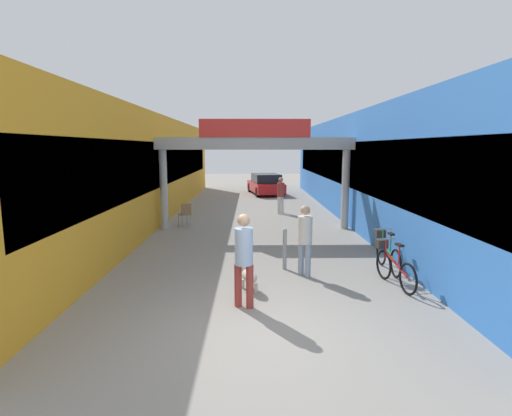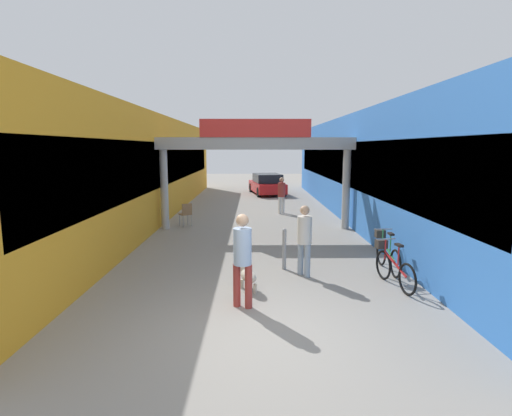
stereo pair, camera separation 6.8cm
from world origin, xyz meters
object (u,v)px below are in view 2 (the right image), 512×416
Objects in this scene: bicycle_red_nearest at (392,266)px; bicycle_green_second at (387,252)px; pedestrian_companion at (304,236)px; pedestrian_carrying_crate at (282,193)px; parked_car_red at (267,184)px; pedestrian_with_dog at (242,254)px; dog_on_leash at (248,275)px; cafe_chair_wood_nearer at (186,213)px; bollard_post_metal at (284,249)px.

bicycle_red_nearest is 0.99× the size of bicycle_green_second.
pedestrian_companion is 9.00m from pedestrian_carrying_crate.
parked_car_red is at bearing 97.12° from bicycle_red_nearest.
pedestrian_with_dog reaches higher than dog_on_leash.
cafe_chair_wood_nearer is 0.21× the size of parked_car_red.
bicycle_green_second reaches higher than cafe_chair_wood_nearer.
pedestrian_carrying_crate is 2.27× the size of dog_on_leash.
pedestrian_companion is at bearing -57.82° from cafe_chair_wood_nearer.
bicycle_red_nearest is (1.75, -9.64, -0.51)m from pedestrian_carrying_crate.
cafe_chair_wood_nearer is (-5.86, 5.52, 0.10)m from bicycle_green_second.
pedestrian_companion is 1.01× the size of pedestrian_carrying_crate.
pedestrian_with_dog is at bearing -93.38° from parked_car_red.
cafe_chair_wood_nearer is (-3.76, 5.98, -0.42)m from pedestrian_companion.
dog_on_leash is at bearing -174.84° from bicycle_red_nearest.
pedestrian_carrying_crate is at bearing -86.98° from parked_car_red.
cafe_chair_wood_nearer is at bearing 109.51° from dog_on_leash.
dog_on_leash is 17.59m from parked_car_red.
bollard_post_metal is at bearing 178.78° from bicycle_green_second.
dog_on_leash is (0.08, 0.92, -0.71)m from pedestrian_with_dog.
pedestrian_carrying_crate is at bearing 100.31° from bicycle_red_nearest.
dog_on_leash is 1.71m from bollard_post_metal.
dog_on_leash is 0.43× the size of bicycle_green_second.
parked_car_red is at bearing 89.56° from bollard_post_metal.
pedestrian_carrying_crate reaches higher than dog_on_leash.
pedestrian_with_dog is 10.96m from pedestrian_carrying_crate.
bicycle_green_second is (2.10, 0.46, -0.52)m from pedestrian_companion.
pedestrian_with_dog is 18.52m from parked_car_red.
pedestrian_with_dog reaches higher than bicycle_red_nearest.
bollard_post_metal is 0.24× the size of parked_car_red.
pedestrian_carrying_crate reaches higher than cafe_chair_wood_nearer.
dog_on_leash is (-1.42, -9.93, -0.63)m from pedestrian_carrying_crate.
bicycle_red_nearest is at bearing -49.70° from cafe_chair_wood_nearer.
parked_car_red reaches higher than dog_on_leash.
pedestrian_with_dog is at bearing -73.17° from cafe_chair_wood_nearer.
pedestrian_carrying_crate is at bearing 89.34° from pedestrian_companion.
cafe_chair_wood_nearer is at bearing -142.04° from pedestrian_carrying_crate.
parked_car_red is at bearing 91.03° from pedestrian_companion.
cafe_chair_wood_nearer is at bearing 122.18° from pedestrian_companion.
dog_on_leash is 3.69m from bicycle_green_second.
dog_on_leash is at bearing -93.31° from parked_car_red.
bicycle_red_nearest is 8.69m from cafe_chair_wood_nearer.
pedestrian_with_dog reaches higher than bicycle_green_second.
pedestrian_companion reaches higher than dog_on_leash.
bollard_post_metal is at bearing -90.44° from parked_car_red.
cafe_chair_wood_nearer is at bearing 130.30° from bicycle_red_nearest.
pedestrian_companion is 2.21m from bicycle_green_second.
bicycle_red_nearest and bicycle_green_second have the same top height.
bollard_post_metal is 6.40m from cafe_chair_wood_nearer.
pedestrian_companion is at bearing -88.97° from parked_car_red.
pedestrian_carrying_crate reaches higher than parked_car_red.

